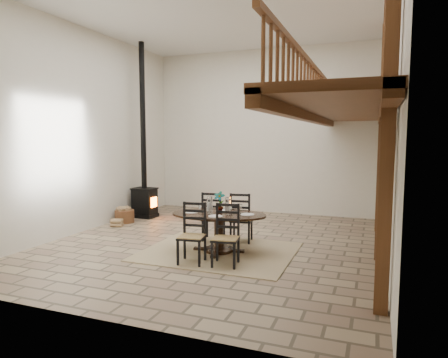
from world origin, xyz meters
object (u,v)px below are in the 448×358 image
at_px(dining_table, 219,230).
at_px(log_stack, 117,223).
at_px(wood_stove, 144,179).
at_px(log_basket, 125,216).

bearing_deg(dining_table, log_stack, 151.89).
bearing_deg(log_stack, wood_stove, 90.03).
distance_m(dining_table, wood_stove, 4.26).
height_order(dining_table, log_stack, dining_table).
relative_size(dining_table, log_stack, 6.68).
relative_size(wood_stove, log_stack, 14.62).
distance_m(dining_table, log_basket, 3.87).
distance_m(wood_stove, log_stack, 1.70).
bearing_deg(log_basket, wood_stove, 81.91).
relative_size(log_basket, log_stack, 1.54).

